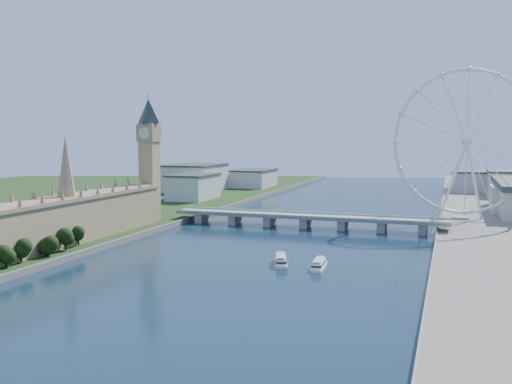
% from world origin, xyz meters
% --- Properties ---
extents(ground, '(2000.00, 2000.00, 0.00)m').
position_xyz_m(ground, '(0.00, 0.00, 0.00)').
color(ground, '#1A3749').
rests_on(ground, ground).
extents(parliament_range, '(24.00, 200.00, 70.00)m').
position_xyz_m(parliament_range, '(-128.00, 170.00, 18.48)').
color(parliament_range, tan).
rests_on(parliament_range, ground).
extents(big_ben, '(20.02, 20.02, 110.00)m').
position_xyz_m(big_ben, '(-128.00, 278.00, 66.57)').
color(big_ben, tan).
rests_on(big_ben, ground).
extents(westminster_bridge, '(220.00, 22.00, 9.50)m').
position_xyz_m(westminster_bridge, '(0.00, 300.00, 6.63)').
color(westminster_bridge, gray).
rests_on(westminster_bridge, ground).
extents(london_eye, '(113.60, 39.12, 124.30)m').
position_xyz_m(london_eye, '(119.98, 355.08, 67.52)').
color(london_eye, silver).
rests_on(london_eye, ground).
extents(city_skyline, '(505.00, 280.00, 32.00)m').
position_xyz_m(city_skyline, '(39.22, 560.08, 16.96)').
color(city_skyline, beige).
rests_on(city_skyline, ground).
extents(tour_boat_near, '(15.21, 28.34, 6.06)m').
position_xyz_m(tour_boat_near, '(19.08, 165.16, 0.00)').
color(tour_boat_near, beige).
rests_on(tour_boat_near, ground).
extents(tour_boat_far, '(8.25, 26.23, 5.67)m').
position_xyz_m(tour_boat_far, '(41.45, 162.82, 0.00)').
color(tour_boat_far, silver).
rests_on(tour_boat_far, ground).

